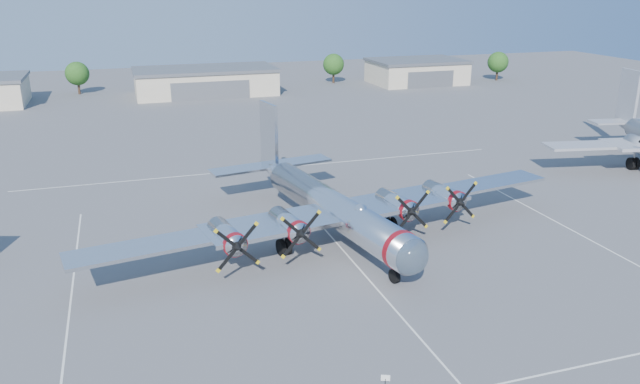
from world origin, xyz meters
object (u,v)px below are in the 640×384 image
object	(u,v)px
hangar_center	(206,81)
main_bomber_b29	(328,235)
tree_east	(334,64)
hangar_east	(417,71)
tree_far_east	(498,62)
info_placard	(385,380)
tree_west	(77,74)

from	to	relation	value
hangar_center	main_bomber_b29	distance (m)	79.83
hangar_center	tree_east	xyz separation A→B (m)	(30.00, 6.04, 1.51)
hangar_center	main_bomber_b29	bearing A→B (deg)	-90.11
hangar_east	tree_east	size ratio (longest dim) A/B	3.10
tree_east	tree_far_east	xyz separation A→B (m)	(38.00, -8.00, 0.00)
main_bomber_b29	tree_east	bearing A→B (deg)	60.78
hangar_center	main_bomber_b29	size ratio (longest dim) A/B	0.63
tree_far_east	main_bomber_b29	distance (m)	103.53
hangar_center	tree_far_east	distance (m)	68.05
main_bomber_b29	hangar_east	bearing A→B (deg)	49.03
main_bomber_b29	tree_far_east	bearing A→B (deg)	38.93
hangar_center	hangar_east	size ratio (longest dim) A/B	1.39
info_placard	tree_west	bearing A→B (deg)	123.25
hangar_east	info_placard	xyz separation A→B (m)	(-52.36, -102.44, -2.01)
hangar_east	tree_east	distance (m)	19.04
hangar_east	main_bomber_b29	xyz separation A→B (m)	(-48.15, -79.79, -2.71)
hangar_east	tree_far_east	distance (m)	20.15
tree_east	info_placard	xyz separation A→B (m)	(-34.36, -108.47, -3.52)
tree_far_east	hangar_east	bearing A→B (deg)	174.39
tree_west	main_bomber_b29	world-z (taller)	tree_west
hangar_center	tree_east	distance (m)	30.64
hangar_east	tree_west	bearing A→B (deg)	173.72
tree_east	tree_far_east	bearing A→B (deg)	-11.89
main_bomber_b29	info_placard	bearing A→B (deg)	-110.39
tree_west	main_bomber_b29	size ratio (longest dim) A/B	0.15
hangar_east	main_bomber_b29	size ratio (longest dim) A/B	0.45
hangar_center	tree_west	size ratio (longest dim) A/B	4.31
hangar_center	tree_west	distance (m)	26.30
hangar_center	hangar_east	bearing A→B (deg)	0.00
tree_west	tree_east	distance (m)	55.04
tree_far_east	hangar_center	bearing A→B (deg)	178.35
tree_west	tree_far_east	distance (m)	93.54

